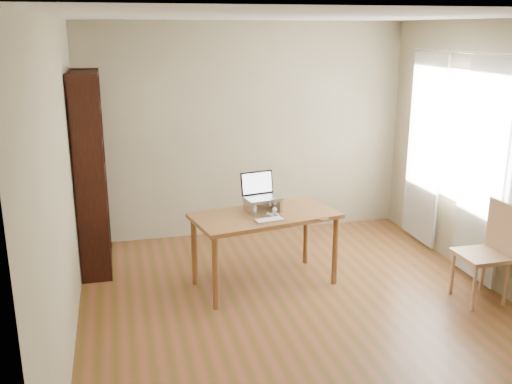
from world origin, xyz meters
name	(u,v)px	position (x,y,z in m)	size (l,w,h in m)	color
room	(309,174)	(0.03, 0.01, 1.30)	(4.04, 4.54, 2.64)	#563B16
bookshelf	(91,173)	(-1.83, 1.55, 1.05)	(0.30, 0.90, 2.10)	black
curtains	(451,158)	(1.92, 0.80, 1.17)	(0.03, 1.90, 2.25)	silver
desk	(265,223)	(-0.18, 0.66, 0.65)	(1.52, 0.96, 0.75)	brown
laptop_stand	(263,203)	(-0.18, 0.74, 0.83)	(0.32, 0.25, 0.13)	silver
laptop	(261,191)	(-0.18, 0.81, 0.94)	(0.39, 0.35, 0.25)	silver
keyboard	(269,220)	(-0.20, 0.44, 0.76)	(0.30, 0.16, 0.02)	silver
coaster	(324,219)	(0.32, 0.36, 0.75)	(0.10, 0.10, 0.01)	brown
cat	(264,204)	(-0.17, 0.77, 0.82)	(0.25, 0.48, 0.15)	#4E433D
chair	(489,248)	(1.78, -0.18, 0.52)	(0.43, 0.43, 0.96)	#A17E57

